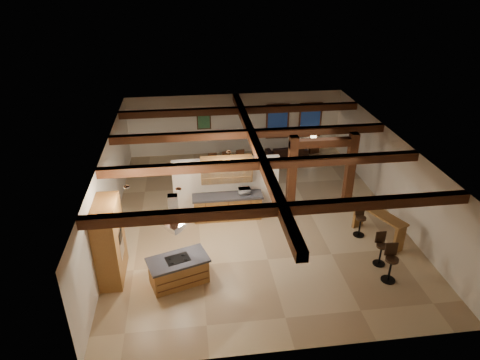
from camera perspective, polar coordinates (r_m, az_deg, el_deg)
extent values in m
plane|color=#C9B086|center=(15.65, 2.06, -4.99)|extent=(12.00, 12.00, 0.00)
plane|color=beige|center=(20.38, -0.58, 7.51)|extent=(10.00, 0.00, 10.00)
plane|color=beige|center=(10.12, 7.83, -16.13)|extent=(10.00, 0.00, 10.00)
plane|color=beige|center=(15.01, -17.04, -1.40)|extent=(0.00, 12.00, 12.00)
plane|color=beige|center=(16.44, 19.62, 0.76)|extent=(0.00, 12.00, 12.00)
plane|color=#351E10|center=(14.31, 2.25, 4.86)|extent=(12.00, 12.00, 0.00)
cube|color=#3F180F|center=(10.87, 5.66, -3.89)|extent=(10.00, 0.25, 0.28)
cube|color=#3F180F|center=(13.20, 3.15, 2.15)|extent=(10.00, 0.25, 0.28)
cube|color=#3F180F|center=(15.55, 1.46, 6.21)|extent=(10.00, 0.25, 0.28)
cube|color=#3F180F|center=(18.07, 0.16, 9.28)|extent=(10.00, 0.25, 0.28)
cube|color=#3F180F|center=(14.37, 2.24, 4.35)|extent=(0.28, 12.00, 0.28)
cube|color=#3F180F|center=(15.63, 6.93, 0.86)|extent=(0.30, 0.30, 2.90)
cube|color=#3F180F|center=(16.28, 14.47, 1.28)|extent=(0.30, 0.30, 2.90)
cube|color=#3F180F|center=(15.46, 11.14, 4.90)|extent=(2.50, 0.28, 0.28)
cube|color=beige|center=(15.41, -1.84, -0.80)|extent=(3.80, 0.18, 2.20)
cube|color=olive|center=(12.89, -17.03, -7.83)|extent=(0.64, 1.60, 2.40)
cube|color=silver|center=(12.87, -15.67, -7.97)|extent=(0.06, 0.62, 0.95)
cube|color=black|center=(12.75, -15.61, -7.23)|extent=(0.01, 0.50, 0.28)
cube|color=olive|center=(15.41, -1.66, -3.68)|extent=(2.40, 0.60, 0.86)
cube|color=black|center=(15.17, -1.68, -2.16)|extent=(2.50, 0.66, 0.08)
cube|color=olive|center=(14.91, -1.82, 1.41)|extent=(1.80, 0.34, 0.95)
cube|color=silver|center=(14.75, -1.75, 1.11)|extent=(1.74, 0.02, 0.90)
pyramid|color=silver|center=(11.90, -8.60, -6.97)|extent=(1.10, 1.10, 0.45)
cube|color=silver|center=(11.46, -8.88, -3.63)|extent=(0.26, 0.22, 0.73)
cube|color=#3F180F|center=(20.62, 5.02, 7.80)|extent=(1.10, 0.05, 1.70)
cube|color=black|center=(20.59, 5.04, 7.77)|extent=(0.95, 0.02, 1.55)
cube|color=#3F180F|center=(21.01, 9.33, 7.91)|extent=(1.10, 0.05, 1.70)
cube|color=black|center=(20.98, 9.35, 7.88)|extent=(0.95, 0.02, 1.55)
cube|color=#3F180F|center=(20.13, -4.85, 7.91)|extent=(0.65, 0.04, 0.85)
cube|color=#245638|center=(20.10, -4.84, 7.89)|extent=(0.55, 0.01, 0.75)
cylinder|color=silver|center=(11.63, -8.22, -1.20)|extent=(0.16, 0.16, 0.03)
cylinder|color=silver|center=(13.74, -1.54, 3.75)|extent=(0.16, 0.16, 0.03)
cylinder|color=silver|center=(12.01, -14.90, -0.90)|extent=(0.16, 0.16, 0.03)
cube|color=olive|center=(12.70, -8.17, -11.99)|extent=(1.76, 1.25, 0.76)
cube|color=black|center=(12.44, -8.30, -10.52)|extent=(1.89, 1.38, 0.07)
cube|color=black|center=(12.42, -8.31, -10.37)|extent=(0.77, 0.62, 0.02)
imported|color=#371D0D|center=(18.28, -1.46, 1.14)|extent=(1.76, 1.07, 0.59)
imported|color=black|center=(20.37, 6.23, 3.80)|extent=(2.01, 0.96, 0.57)
imported|color=#B6B5BA|center=(15.16, 0.60, -1.50)|extent=(0.44, 0.32, 0.23)
cube|color=olive|center=(14.73, 18.20, -4.25)|extent=(1.23, 1.97, 0.06)
cube|color=olive|center=(14.55, 20.45, -7.44)|extent=(0.44, 0.27, 0.97)
cube|color=olive|center=(15.46, 15.56, -4.44)|extent=(0.44, 0.27, 0.97)
cube|color=#3F180F|center=(21.12, 9.66, 4.49)|extent=(0.57, 0.57, 0.60)
cylinder|color=black|center=(20.97, 9.74, 5.45)|extent=(0.06, 0.06, 0.17)
cone|color=#F1C791|center=(20.91, 9.78, 5.89)|extent=(0.30, 0.30, 0.19)
cylinder|color=black|center=(13.13, 19.61, -9.98)|extent=(0.38, 0.38, 0.07)
cube|color=black|center=(13.13, 19.51, -8.67)|extent=(0.36, 0.07, 0.42)
cylinder|color=black|center=(13.35, 19.35, -11.27)|extent=(0.06, 0.06, 0.73)
cylinder|color=black|center=(13.57, 19.12, -12.45)|extent=(0.42, 0.42, 0.03)
cylinder|color=black|center=(13.73, 18.41, -8.33)|extent=(0.34, 0.34, 0.07)
cube|color=black|center=(13.72, 18.24, -7.22)|extent=(0.32, 0.05, 0.38)
cylinder|color=black|center=(13.93, 18.20, -9.47)|extent=(0.06, 0.06, 0.66)
cylinder|color=black|center=(14.11, 18.01, -10.52)|extent=(0.38, 0.38, 0.03)
cylinder|color=black|center=(14.88, 15.84, -4.92)|extent=(0.34, 0.34, 0.07)
cube|color=black|center=(14.89, 15.71, -3.88)|extent=(0.32, 0.04, 0.38)
cylinder|color=black|center=(15.06, 15.67, -6.02)|extent=(0.06, 0.06, 0.67)
cylinder|color=black|center=(15.24, 15.52, -7.04)|extent=(0.38, 0.38, 0.03)
cube|color=#3F180F|center=(17.57, -2.89, 0.33)|extent=(0.42, 0.42, 0.05)
cube|color=#3F180F|center=(17.58, -3.06, 1.54)|extent=(0.37, 0.10, 0.66)
cylinder|color=#3F180F|center=(17.51, -3.23, -0.57)|extent=(0.04, 0.04, 0.37)
cylinder|color=#3F180F|center=(17.57, -2.28, -0.44)|extent=(0.04, 0.04, 0.37)
cylinder|color=#3F180F|center=(17.76, -3.46, -0.13)|extent=(0.04, 0.04, 0.37)
cylinder|color=#3F180F|center=(17.82, -2.52, -0.01)|extent=(0.04, 0.04, 0.37)
cube|color=#3F180F|center=(18.65, -3.79, 1.98)|extent=(0.42, 0.42, 0.05)
cube|color=#3F180F|center=(18.35, -3.69, 2.67)|extent=(0.37, 0.10, 0.66)
cylinder|color=#3F180F|center=(18.90, -3.43, 1.65)|extent=(0.04, 0.04, 0.37)
cylinder|color=#3F180F|center=(18.84, -4.31, 1.53)|extent=(0.04, 0.04, 0.37)
cylinder|color=#3F180F|center=(18.64, -3.22, 1.26)|extent=(0.04, 0.04, 0.37)
cylinder|color=#3F180F|center=(18.58, -4.11, 1.15)|extent=(0.04, 0.04, 0.37)
cube|color=#3F180F|center=(17.70, -0.95, 0.58)|extent=(0.42, 0.42, 0.05)
cube|color=#3F180F|center=(17.72, -1.11, 1.78)|extent=(0.37, 0.10, 0.66)
cylinder|color=#3F180F|center=(17.64, -1.28, -0.30)|extent=(0.04, 0.04, 0.37)
cylinder|color=#3F180F|center=(17.71, -0.35, -0.18)|extent=(0.04, 0.04, 0.37)
cylinder|color=#3F180F|center=(17.89, -1.53, 0.13)|extent=(0.04, 0.04, 0.37)
cylinder|color=#3F180F|center=(17.96, -0.61, 0.25)|extent=(0.04, 0.04, 0.37)
cube|color=#3F180F|center=(18.78, -1.95, 2.21)|extent=(0.42, 0.42, 0.05)
cube|color=#3F180F|center=(18.48, -1.82, 2.90)|extent=(0.37, 0.10, 0.66)
cylinder|color=#3F180F|center=(19.03, -1.62, 1.88)|extent=(0.04, 0.04, 0.37)
cylinder|color=#3F180F|center=(18.96, -2.49, 1.77)|extent=(0.04, 0.04, 0.37)
cylinder|color=#3F180F|center=(18.77, -1.38, 1.50)|extent=(0.04, 0.04, 0.37)
cylinder|color=#3F180F|center=(18.70, -2.27, 1.38)|extent=(0.04, 0.04, 0.37)
cube|color=#3F180F|center=(17.86, 0.96, 0.83)|extent=(0.42, 0.42, 0.05)
cube|color=#3F180F|center=(17.87, 0.80, 2.02)|extent=(0.37, 0.10, 0.66)
cylinder|color=#3F180F|center=(17.79, 0.64, -0.04)|extent=(0.04, 0.04, 0.37)
cylinder|color=#3F180F|center=(17.87, 1.56, 0.08)|extent=(0.04, 0.04, 0.37)
cylinder|color=#3F180F|center=(18.04, 0.36, 0.38)|extent=(0.04, 0.04, 0.37)
cylinder|color=#3F180F|center=(18.12, 1.27, 0.50)|extent=(0.04, 0.04, 0.37)
cube|color=#3F180F|center=(18.92, -0.14, 2.44)|extent=(0.42, 0.42, 0.05)
cube|color=#3F180F|center=(18.62, 0.02, 3.12)|extent=(0.37, 0.10, 0.66)
cylinder|color=#3F180F|center=(19.18, 0.17, 2.10)|extent=(0.04, 0.04, 0.37)
cylinder|color=#3F180F|center=(19.10, -0.70, 1.99)|extent=(0.04, 0.04, 0.37)
cylinder|color=#3F180F|center=(18.92, 0.42, 1.73)|extent=(0.04, 0.04, 0.37)
cylinder|color=#3F180F|center=(18.84, -0.45, 1.62)|extent=(0.04, 0.04, 0.37)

